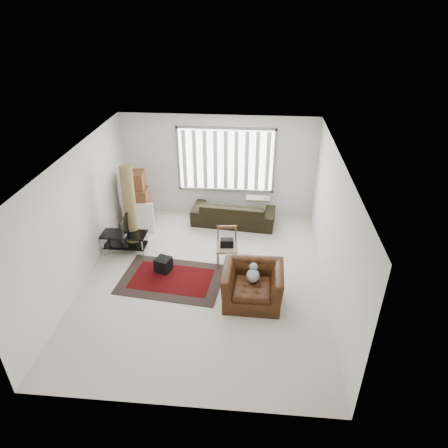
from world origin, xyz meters
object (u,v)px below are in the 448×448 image
object	(u,v)px
moving_boxes	(137,201)
sofa	(233,209)
side_chair	(227,245)
armchair	(253,283)
tv_stand	(125,239)

from	to	relation	value
moving_boxes	sofa	bearing A→B (deg)	6.60
side_chair	armchair	world-z (taller)	side_chair
tv_stand	armchair	distance (m)	3.29
armchair	side_chair	bearing A→B (deg)	117.91
moving_boxes	sofa	world-z (taller)	moving_boxes
moving_boxes	tv_stand	bearing A→B (deg)	-88.00
side_chair	sofa	bearing A→B (deg)	84.16
sofa	moving_boxes	bearing A→B (deg)	11.99
moving_boxes	sofa	distance (m)	2.47
side_chair	armchair	distance (m)	1.34
tv_stand	moving_boxes	bearing A→B (deg)	92.00
sofa	armchair	xyz separation A→B (m)	(0.58, -3.01, 0.02)
sofa	armchair	world-z (taller)	armchair
moving_boxes	side_chair	size ratio (longest dim) A/B	1.69
tv_stand	side_chair	xyz separation A→B (m)	(2.37, -0.23, 0.11)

